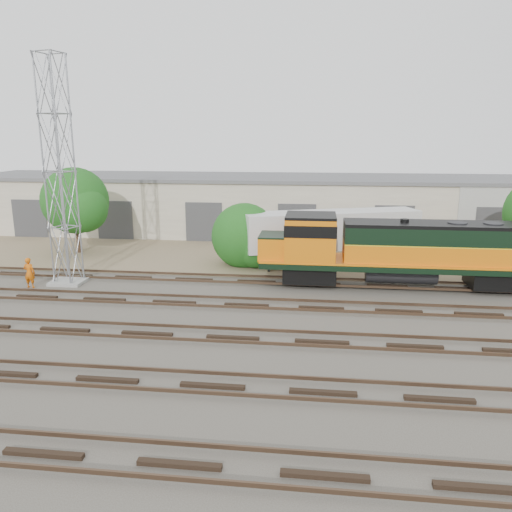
# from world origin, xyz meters

# --- Properties ---
(ground) EXTENTS (140.00, 140.00, 0.00)m
(ground) POSITION_xyz_m (0.00, 0.00, 0.00)
(ground) COLOR #47423A
(ground) RESTS_ON ground
(dirt_strip) EXTENTS (80.00, 16.00, 0.02)m
(dirt_strip) POSITION_xyz_m (0.00, 15.00, 0.01)
(dirt_strip) COLOR #726047
(dirt_strip) RESTS_ON ground
(tracks) EXTENTS (80.00, 20.40, 0.28)m
(tracks) POSITION_xyz_m (0.00, -3.00, 0.08)
(tracks) COLOR black
(tracks) RESTS_ON ground
(warehouse) EXTENTS (58.40, 10.40, 5.30)m
(warehouse) POSITION_xyz_m (0.04, 22.98, 2.65)
(warehouse) COLOR beige
(warehouse) RESTS_ON ground
(locomotive) EXTENTS (17.02, 2.99, 4.09)m
(locomotive) POSITION_xyz_m (8.47, 6.00, 2.35)
(locomotive) COLOR black
(locomotive) RESTS_ON tracks
(signal_tower) EXTENTS (2.00, 2.00, 13.54)m
(signal_tower) POSITION_xyz_m (-11.61, 4.59, 6.61)
(signal_tower) COLOR gray
(signal_tower) RESTS_ON ground
(worker) EXTENTS (0.68, 0.45, 1.86)m
(worker) POSITION_xyz_m (-13.45, 3.33, 0.93)
(worker) COLOR #D25C0B
(worker) RESTS_ON ground
(semi_trailer) EXTENTS (12.55, 6.47, 3.83)m
(semi_trailer) POSITION_xyz_m (5.01, 11.26, 2.41)
(semi_trailer) COLOR silver
(semi_trailer) RESTS_ON ground
(dumpster_red) EXTENTS (1.92, 1.87, 1.40)m
(dumpster_red) POSITION_xyz_m (16.62, 17.79, 0.70)
(dumpster_red) COLOR #9A2A10
(dumpster_red) RESTS_ON ground
(tree_west) EXTENTS (5.34, 5.08, 6.65)m
(tree_west) POSITION_xyz_m (-14.55, 12.33, 3.97)
(tree_west) COLOR #382619
(tree_west) RESTS_ON ground
(tree_mid) EXTENTS (4.89, 4.66, 4.66)m
(tree_mid) POSITION_xyz_m (-1.15, 10.32, 1.93)
(tree_mid) COLOR #382619
(tree_mid) RESTS_ON ground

